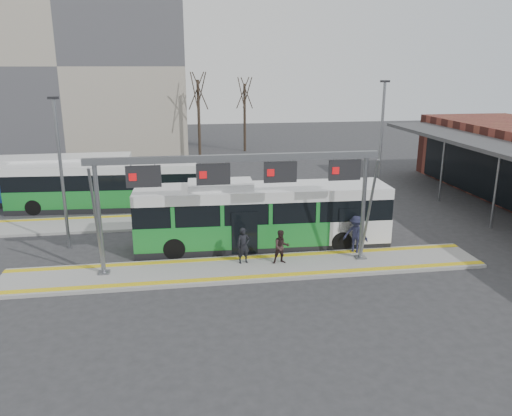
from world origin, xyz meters
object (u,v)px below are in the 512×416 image
at_px(hero_bus, 262,217).
at_px(passenger_b, 281,247).
at_px(gantry, 240,178).
at_px(passenger_c, 356,234).
at_px(passenger_a, 243,246).

relative_size(hero_bus, passenger_b, 8.03).
distance_m(gantry, passenger_c, 6.74).
xyz_separation_m(passenger_a, passenger_b, (1.74, -0.32, -0.05)).
bearing_deg(passenger_b, hero_bus, 95.25).
xyz_separation_m(hero_bus, passenger_c, (4.38, -1.92, -0.54)).
height_order(hero_bus, passenger_a, hero_bus).
bearing_deg(passenger_a, gantry, -134.67).
relative_size(gantry, hero_bus, 1.01).
height_order(gantry, passenger_b, gantry).
height_order(gantry, passenger_c, gantry).
distance_m(passenger_b, passenger_c, 4.02).
height_order(hero_bus, passenger_c, hero_bus).
bearing_deg(hero_bus, gantry, -116.17).
relative_size(hero_bus, passenger_c, 6.94).
height_order(gantry, passenger_a, gantry).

